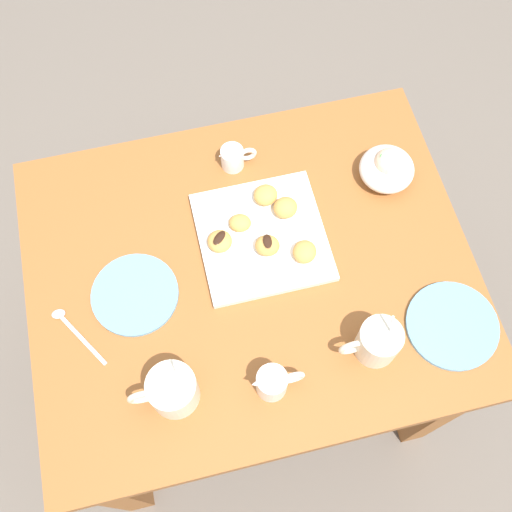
{
  "coord_description": "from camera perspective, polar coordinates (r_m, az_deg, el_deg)",
  "views": [
    {
      "loc": [
        0.11,
        0.5,
        1.93
      ],
      "look_at": [
        -0.02,
        -0.02,
        0.75
      ],
      "focal_mm": 43.23,
      "sensor_mm": 36.0,
      "label": 1
    }
  ],
  "objects": [
    {
      "name": "beignet_4",
      "position": [
        1.29,
        4.54,
        0.32
      ],
      "size": [
        0.07,
        0.07,
        0.03
      ],
      "primitive_type": "ellipsoid",
      "rotation": [
        0.0,
        0.0,
        2.53
      ],
      "color": "#D19347",
      "rests_on": "pastry_plate_square"
    },
    {
      "name": "beignet_0",
      "position": [
        1.3,
        -3.37,
        1.37
      ],
      "size": [
        0.07,
        0.07,
        0.03
      ],
      "primitive_type": "ellipsoid",
      "rotation": [
        0.0,
        0.0,
        0.36
      ],
      "color": "#D19347",
      "rests_on": "pastry_plate_square"
    },
    {
      "name": "chocolate_sauce_pitcher",
      "position": [
        1.4,
        -2.15,
        9.14
      ],
      "size": [
        0.09,
        0.05,
        0.06
      ],
      "color": "white",
      "rests_on": "dining_table"
    },
    {
      "name": "loose_spoon_near_saucer",
      "position": [
        1.31,
        -16.55,
        -6.56
      ],
      "size": [
        0.1,
        0.14,
        0.01
      ],
      "color": "silver",
      "rests_on": "dining_table"
    },
    {
      "name": "coffee_mug_cream_left",
      "position": [
        1.22,
        11.17,
        -7.78
      ],
      "size": [
        0.12,
        0.08,
        0.14
      ],
      "color": "silver",
      "rests_on": "dining_table"
    },
    {
      "name": "chocolate_drizzle_1",
      "position": [
        1.27,
        1.07,
        1.38
      ],
      "size": [
        0.02,
        0.03,
        0.0
      ],
      "primitive_type": "ellipsoid",
      "rotation": [
        0.0,
        0.0,
        1.47
      ],
      "color": "black",
      "rests_on": "beignet_1"
    },
    {
      "name": "beignet_3",
      "position": [
        1.33,
        2.74,
        4.49
      ],
      "size": [
        0.06,
        0.06,
        0.04
      ],
      "primitive_type": "ellipsoid",
      "rotation": [
        0.0,
        0.0,
        3.42
      ],
      "color": "#D19347",
      "rests_on": "pastry_plate_square"
    },
    {
      "name": "beignet_2",
      "position": [
        1.35,
        0.89,
        5.67
      ],
      "size": [
        0.06,
        0.06,
        0.03
      ],
      "primitive_type": "ellipsoid",
      "rotation": [
        0.0,
        0.0,
        4.89
      ],
      "color": "#D19347",
      "rests_on": "pastry_plate_square"
    },
    {
      "name": "ice_cream_bowl",
      "position": [
        1.41,
        12.04,
        8.0
      ],
      "size": [
        0.12,
        0.12,
        0.09
      ],
      "color": "white",
      "rests_on": "dining_table"
    },
    {
      "name": "ground_plane",
      "position": [
        1.99,
        -0.32,
        -9.41
      ],
      "size": [
        8.0,
        8.0,
        0.0
      ],
      "primitive_type": "plane",
      "color": "#665B51"
    },
    {
      "name": "coffee_mug_cream_right",
      "position": [
        1.19,
        -7.8,
        -12.2
      ],
      "size": [
        0.13,
        0.09,
        0.14
      ],
      "color": "silver",
      "rests_on": "dining_table"
    },
    {
      "name": "chocolate_drizzle_0",
      "position": [
        1.28,
        -3.41,
        1.7
      ],
      "size": [
        0.04,
        0.04,
        0.0
      ],
      "primitive_type": "ellipsoid",
      "rotation": [
        0.0,
        0.0,
        0.78
      ],
      "color": "black",
      "rests_on": "beignet_0"
    },
    {
      "name": "beignet_5",
      "position": [
        1.32,
        -1.63,
        3.06
      ],
      "size": [
        0.06,
        0.05,
        0.03
      ],
      "primitive_type": "ellipsoid",
      "rotation": [
        0.0,
        0.0,
        2.86
      ],
      "color": "#D19347",
      "rests_on": "pastry_plate_square"
    },
    {
      "name": "saucer_sky_right",
      "position": [
        1.31,
        -11.17,
        -3.32
      ],
      "size": [
        0.18,
        0.18,
        0.01
      ],
      "primitive_type": "cylinder",
      "color": "#66A8DB",
      "rests_on": "dining_table"
    },
    {
      "name": "beignet_1",
      "position": [
        1.29,
        1.06,
        0.98
      ],
      "size": [
        0.06,
        0.06,
        0.04
      ],
      "primitive_type": "ellipsoid",
      "rotation": [
        0.0,
        0.0,
        1.3
      ],
      "color": "#D19347",
      "rests_on": "pastry_plate_square"
    },
    {
      "name": "saucer_sky_left",
      "position": [
        1.32,
        17.71,
        -6.14
      ],
      "size": [
        0.19,
        0.19,
        0.01
      ],
      "primitive_type": "cylinder",
      "color": "#66A8DB",
      "rests_on": "dining_table"
    },
    {
      "name": "dining_table",
      "position": [
        1.44,
        -0.45,
        -3.48
      ],
      "size": [
        0.94,
        0.77,
        0.73
      ],
      "color": "#935628",
      "rests_on": "ground_plane"
    },
    {
      "name": "cream_pitcher_white",
      "position": [
        1.19,
        1.57,
        -11.61
      ],
      "size": [
        0.1,
        0.06,
        0.07
      ],
      "color": "white",
      "rests_on": "dining_table"
    },
    {
      "name": "pastry_plate_square",
      "position": [
        1.33,
        0.55,
        1.79
      ],
      "size": [
        0.27,
        0.27,
        0.02
      ],
      "primitive_type": "cube",
      "color": "white",
      "rests_on": "dining_table"
    }
  ]
}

